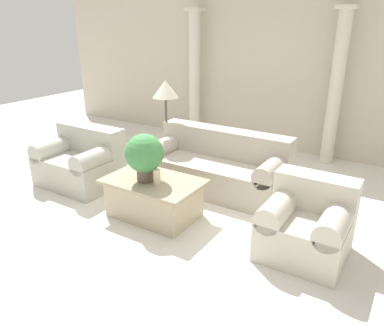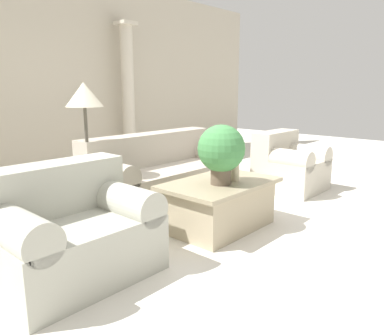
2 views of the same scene
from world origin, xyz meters
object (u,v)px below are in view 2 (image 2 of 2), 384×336
at_px(sofa_long, 161,174).
at_px(coffee_table, 219,204).
at_px(armchair, 288,165).
at_px(loveseat, 70,230).
at_px(potted_plant, 221,150).
at_px(floor_lamp, 85,103).

bearing_deg(sofa_long, coffee_table, -103.12).
bearing_deg(armchair, loveseat, 179.46).
bearing_deg(armchair, sofa_long, 149.00).
distance_m(coffee_table, potted_plant, 0.59).
distance_m(sofa_long, armchair, 1.84).
relative_size(loveseat, floor_lamp, 0.78).
height_order(loveseat, potted_plant, potted_plant).
height_order(sofa_long, armchair, sofa_long).
relative_size(sofa_long, potted_plant, 3.43).
height_order(loveseat, floor_lamp, floor_lamp).
distance_m(sofa_long, potted_plant, 1.35).
bearing_deg(loveseat, coffee_table, -8.74).
height_order(sofa_long, floor_lamp, floor_lamp).
distance_m(sofa_long, loveseat, 2.03).
relative_size(loveseat, armchair, 1.35).
xyz_separation_m(potted_plant, armchair, (1.91, 0.27, -0.47)).
bearing_deg(floor_lamp, sofa_long, -6.63).
relative_size(sofa_long, coffee_table, 1.70).
distance_m(floor_lamp, armchair, 2.91).
distance_m(loveseat, potted_plant, 1.57).
relative_size(loveseat, coffee_table, 0.97).
height_order(loveseat, coffee_table, loveseat).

